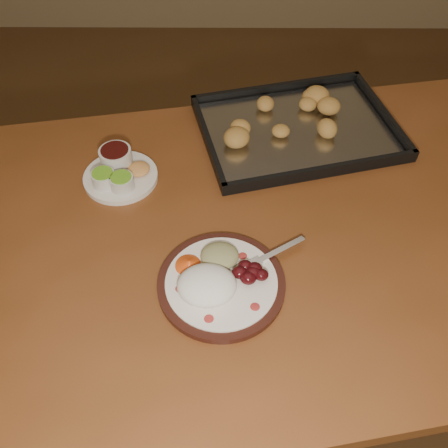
{
  "coord_description": "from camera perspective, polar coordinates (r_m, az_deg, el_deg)",
  "views": [
    {
      "loc": [
        0.01,
        -0.95,
        1.55
      ],
      "look_at": [
        0.01,
        -0.28,
        0.77
      ],
      "focal_mm": 40.0,
      "sensor_mm": 36.0,
      "label": 1
    }
  ],
  "objects": [
    {
      "name": "ground",
      "position": [
        1.82,
        -0.23,
        -9.25
      ],
      "size": [
        4.0,
        4.0,
        0.0
      ],
      "primitive_type": "plane",
      "color": "#56361D",
      "rests_on": "ground"
    },
    {
      "name": "dining_table",
      "position": [
        1.12,
        0.57,
        -4.1
      ],
      "size": [
        1.64,
        1.15,
        0.75
      ],
      "rotation": [
        0.0,
        0.0,
        0.18
      ],
      "color": "brown",
      "rests_on": "ground"
    },
    {
      "name": "dinner_plate",
      "position": [
        0.95,
        -0.65,
        -6.48
      ],
      "size": [
        0.29,
        0.24,
        0.06
      ],
      "rotation": [
        0.0,
        0.0,
        0.45
      ],
      "color": "black",
      "rests_on": "dining_table"
    },
    {
      "name": "condiment_saucer",
      "position": [
        1.17,
        -11.97,
        5.91
      ],
      "size": [
        0.17,
        0.17,
        0.06
      ],
      "rotation": [
        0.0,
        0.0,
        0.03
      ],
      "color": "silver",
      "rests_on": "dining_table"
    },
    {
      "name": "baking_tray",
      "position": [
        1.29,
        8.42,
        10.88
      ],
      "size": [
        0.55,
        0.46,
        0.05
      ],
      "rotation": [
        0.0,
        0.0,
        0.25
      ],
      "color": "black",
      "rests_on": "dining_table"
    }
  ]
}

